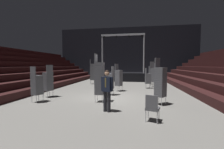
{
  "coord_description": "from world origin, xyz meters",
  "views": [
    {
      "loc": [
        1.46,
        -8.38,
        1.95
      ],
      "look_at": [
        0.13,
        -0.11,
        1.4
      ],
      "focal_mm": 22.91,
      "sensor_mm": 36.0,
      "label": 1
    }
  ],
  "objects": [
    {
      "name": "bleacher_bank_left",
      "position": [
        -8.0,
        1.0,
        1.8
      ],
      "size": [
        6.0,
        24.0,
        3.6
      ],
      "rotation": [
        0.0,
        0.0,
        1.57
      ],
      "color": "black",
      "rests_on": "ground_plane"
    },
    {
      "name": "chair_stack_mid_left",
      "position": [
        3.1,
        6.61,
        1.15
      ],
      "size": [
        0.51,
        0.51,
        2.31
      ],
      "rotation": [
        0.0,
        0.0,
        0.18
      ],
      "color": "#B2B5BA",
      "rests_on": "ground_plane"
    },
    {
      "name": "chair_stack_aisle_left",
      "position": [
        3.13,
        5.11,
        1.07
      ],
      "size": [
        0.61,
        0.61,
        2.14
      ],
      "rotation": [
        0.0,
        0.0,
        0.96
      ],
      "color": "#B2B5BA",
      "rests_on": "ground_plane"
    },
    {
      "name": "loose_chair_near_man",
      "position": [
        2.06,
        -3.42,
        0.53
      ],
      "size": [
        0.55,
        0.55,
        0.95
      ],
      "rotation": [
        0.0,
        0.0,
        5.97
      ],
      "color": "#B2B5BA",
      "rests_on": "ground_plane"
    },
    {
      "name": "chair_stack_aisle_right",
      "position": [
        -3.62,
        -1.68,
        0.94
      ],
      "size": [
        0.56,
        0.56,
        1.88
      ],
      "rotation": [
        0.0,
        0.0,
        5.95
      ],
      "color": "#B2B5BA",
      "rests_on": "ground_plane"
    },
    {
      "name": "ground_plane",
      "position": [
        0.0,
        0.0,
        -0.05
      ],
      "size": [
        22.0,
        30.0,
        0.1
      ],
      "primitive_type": "cube",
      "color": "slate"
    },
    {
      "name": "chair_stack_mid_right",
      "position": [
        -0.39,
        -1.09,
        1.28
      ],
      "size": [
        0.46,
        0.46,
        2.56
      ],
      "rotation": [
        0.0,
        0.0,
        4.67
      ],
      "color": "#B2B5BA",
      "rests_on": "ground_plane"
    },
    {
      "name": "stage_riser",
      "position": [
        0.0,
        9.95,
        0.59
      ],
      "size": [
        5.41,
        3.4,
        5.59
      ],
      "color": "black",
      "rests_on": "ground_plane"
    },
    {
      "name": "chair_stack_rear_right",
      "position": [
        0.25,
        2.2,
        1.03
      ],
      "size": [
        0.59,
        0.59,
        2.05
      ],
      "rotation": [
        0.0,
        0.0,
        4.23
      ],
      "color": "#B2B5BA",
      "rests_on": "ground_plane"
    },
    {
      "name": "chair_stack_mid_centre",
      "position": [
        -2.92,
        5.88,
        1.28
      ],
      "size": [
        0.52,
        0.52,
        2.56
      ],
      "rotation": [
        0.0,
        0.0,
        4.93
      ],
      "color": "#B2B5BA",
      "rests_on": "ground_plane"
    },
    {
      "name": "man_with_tie",
      "position": [
        0.32,
        -2.62,
        0.99
      ],
      "size": [
        0.57,
        0.35,
        1.75
      ],
      "rotation": [
        0.0,
        0.0,
        2.8
      ],
      "color": "black",
      "rests_on": "ground_plane"
    },
    {
      "name": "chair_stack_front_left",
      "position": [
        2.54,
        3.89,
        0.86
      ],
      "size": [
        0.5,
        0.5,
        1.71
      ],
      "rotation": [
        0.0,
        0.0,
        4.85
      ],
      "color": "#B2B5BA",
      "rests_on": "ground_plane"
    },
    {
      "name": "chair_stack_front_right",
      "position": [
        -3.75,
        -0.48,
        0.98
      ],
      "size": [
        0.58,
        0.58,
        1.96
      ],
      "rotation": [
        0.0,
        0.0,
        1.14
      ],
      "color": "#B2B5BA",
      "rests_on": "ground_plane"
    },
    {
      "name": "arena_end_wall",
      "position": [
        0.0,
        15.0,
        4.0
      ],
      "size": [
        22.0,
        0.3,
        8.0
      ],
      "primitive_type": "cube",
      "color": "black",
      "rests_on": "ground_plane"
    },
    {
      "name": "chair_stack_rear_left",
      "position": [
        2.7,
        -1.14,
        1.15
      ],
      "size": [
        0.62,
        0.62,
        2.31
      ],
      "rotation": [
        0.0,
        0.0,
        4.0
      ],
      "color": "#B2B5BA",
      "rests_on": "ground_plane"
    },
    {
      "name": "chair_stack_rear_centre",
      "position": [
        -0.14,
        0.7,
        0.94
      ],
      "size": [
        0.49,
        0.49,
        1.88
      ],
      "rotation": [
        0.0,
        0.0,
        1.44
      ],
      "color": "#B2B5BA",
      "rests_on": "ground_plane"
    }
  ]
}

